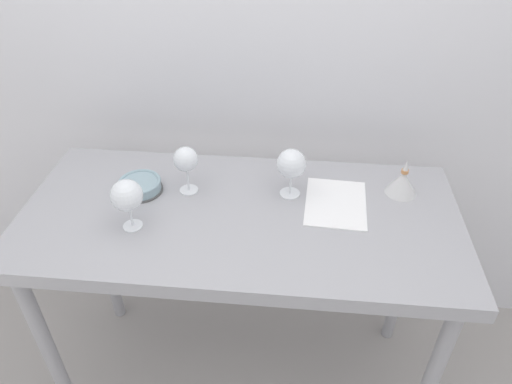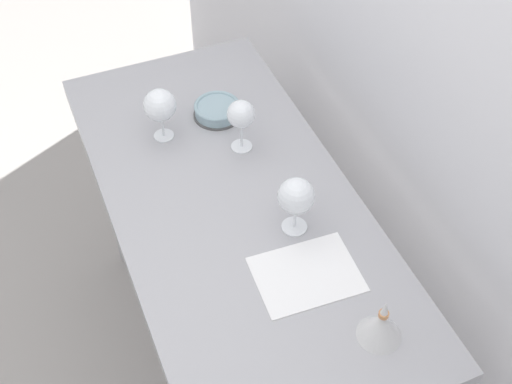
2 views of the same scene
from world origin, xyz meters
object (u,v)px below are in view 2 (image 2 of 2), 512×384
at_px(wine_glass_near_left, 160,106).
at_px(tasting_sheet_upper, 306,274).
at_px(wine_glass_far_left, 241,115).
at_px(decanter_funnel, 381,325).
at_px(wine_glass_far_right, 296,197).
at_px(tasting_bowl, 217,109).

distance_m(wine_glass_near_left, tasting_sheet_upper, 0.66).
distance_m(wine_glass_near_left, wine_glass_far_left, 0.24).
relative_size(wine_glass_far_left, decanter_funnel, 1.29).
bearing_deg(tasting_sheet_upper, decanter_funnel, 23.32).
relative_size(wine_glass_near_left, decanter_funnel, 1.30).
bearing_deg(decanter_funnel, wine_glass_far_left, -175.30).
xyz_separation_m(wine_glass_far_right, decanter_funnel, (0.37, 0.04, -0.08)).
bearing_deg(wine_glass_far_right, wine_glass_far_left, -177.63).
bearing_deg(decanter_funnel, wine_glass_near_left, -163.10).
height_order(wine_glass_far_left, tasting_bowl, wine_glass_far_left).
relative_size(wine_glass_far_right, wine_glass_far_left, 1.01).
bearing_deg(wine_glass_far_left, tasting_bowl, -174.31).
relative_size(wine_glass_near_left, tasting_bowl, 1.13).
bearing_deg(decanter_funnel, wine_glass_far_right, -173.17).
relative_size(wine_glass_far_right, decanter_funnel, 1.31).
bearing_deg(wine_glass_far_left, wine_glass_far_right, 2.37).
xyz_separation_m(wine_glass_near_left, wine_glass_far_left, (0.13, 0.20, 0.01)).
relative_size(tasting_sheet_upper, tasting_bowl, 1.72).
height_order(wine_glass_far_right, decanter_funnel, wine_glass_far_right).
bearing_deg(wine_glass_near_left, wine_glass_far_left, 56.13).
height_order(wine_glass_near_left, decanter_funnel, wine_glass_near_left).
bearing_deg(decanter_funnel, tasting_bowl, -175.11).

